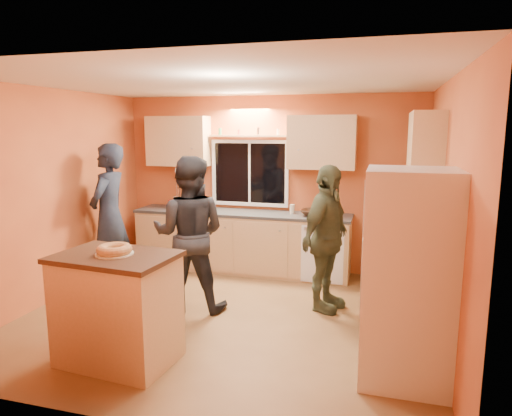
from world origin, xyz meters
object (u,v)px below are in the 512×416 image
(person_right, at_px, (326,239))
(refrigerator, at_px, (408,277))
(person_left, at_px, (109,215))
(person_center, at_px, (189,234))
(island, at_px, (118,308))

(person_right, bearing_deg, refrigerator, -129.16)
(refrigerator, height_order, person_left, person_left)
(person_center, relative_size, person_right, 1.06)
(person_left, xyz_separation_m, person_right, (2.95, -0.13, -0.10))
(refrigerator, relative_size, person_center, 0.99)
(person_left, bearing_deg, person_right, 81.54)
(island, bearing_deg, person_right, 51.31)
(island, relative_size, person_center, 0.61)
(island, xyz_separation_m, person_right, (1.66, 1.75, 0.34))
(refrigerator, relative_size, person_right, 1.05)
(person_left, bearing_deg, island, 28.55)
(person_left, height_order, person_center, person_left)
(person_center, bearing_deg, person_left, -29.80)
(island, bearing_deg, refrigerator, 14.04)
(refrigerator, bearing_deg, person_left, 158.81)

